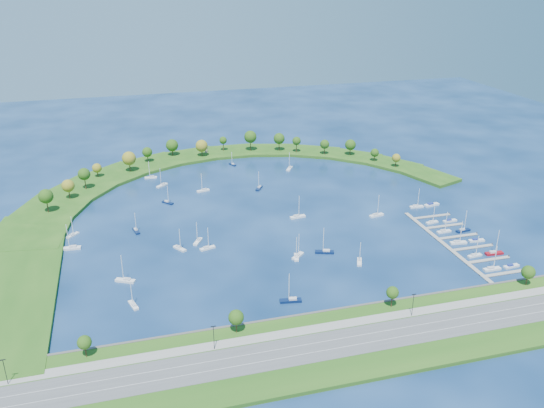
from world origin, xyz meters
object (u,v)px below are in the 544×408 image
object	(u,v)px
moored_boat_9	(296,257)
moored_boat_10	(290,168)
moored_boat_21	(73,235)
moored_boat_2	(233,164)
docked_boat_3	(494,253)
moored_boat_5	(151,177)
docked_boat_4	(458,242)
moored_boat_14	(298,255)
docked_boat_9	(450,221)
docked_boat_2	(475,255)
moored_boat_7	(359,261)
moored_boat_17	(133,304)
moored_boat_16	(376,215)
moored_boat_6	(71,248)
moored_boat_19	(180,248)
docked_boat_11	(431,205)
docked_boat_7	(463,230)
moored_boat_13	(162,185)
dock_system	(457,243)
moored_boat_12	(207,248)
moored_boat_11	(259,188)
docked_boat_5	(476,240)
moored_boat_0	(198,241)
harbor_tower	(206,150)
moored_boat_18	(168,202)
moored_boat_3	(298,216)
docked_boat_1	(511,266)
docked_boat_0	(492,268)
docked_boat_8	(432,222)
moored_boat_1	(203,190)
docked_boat_10	(416,206)
moored_boat_4	(136,230)

from	to	relation	value
moored_boat_9	moored_boat_10	size ratio (longest dim) A/B	0.87
moored_boat_21	moored_boat_2	bearing A→B (deg)	-8.15
docked_boat_3	moored_boat_5	bearing A→B (deg)	139.29
docked_boat_4	moored_boat_14	bearing A→B (deg)	-178.50
docked_boat_9	docked_boat_4	bearing A→B (deg)	-116.61
moored_boat_14	docked_boat_2	size ratio (longest dim) A/B	1.10
moored_boat_7	moored_boat_17	size ratio (longest dim) A/B	0.99
moored_boat_16	moored_boat_17	world-z (taller)	moored_boat_16
moored_boat_9	moored_boat_6	bearing A→B (deg)	86.10
moored_boat_19	docked_boat_11	distance (m)	151.35
docked_boat_7	moored_boat_13	bearing A→B (deg)	136.14
dock_system	moored_boat_6	bearing A→B (deg)	166.43
moored_boat_9	moored_boat_12	world-z (taller)	moored_boat_12
moored_boat_13	docked_boat_7	xyz separation A→B (m)	(149.06, -110.48, -0.01)
moored_boat_7	moored_boat_11	distance (m)	108.49
moored_boat_6	moored_boat_5	bearing A→B (deg)	-112.45
moored_boat_12	docked_boat_7	xyz separation A→B (m)	(135.17, -16.20, 0.01)
docked_boat_4	docked_boat_5	bearing A→B (deg)	5.85
docked_boat_4	moored_boat_16	bearing A→B (deg)	128.23
moored_boat_13	moored_boat_10	bearing A→B (deg)	145.93
moored_boat_0	moored_boat_10	xyz separation A→B (m)	(78.39, 95.11, 0.02)
harbor_tower	moored_boat_10	xyz separation A→B (m)	(50.84, -47.21, -3.33)
moored_boat_18	moored_boat_9	bearing A→B (deg)	-9.20
moored_boat_0	moored_boat_3	world-z (taller)	moored_boat_3
docked_boat_3	moored_boat_13	bearing A→B (deg)	141.51
moored_boat_21	docked_boat_5	xyz separation A→B (m)	(201.03, -61.87, -0.27)
moored_boat_14	moored_boat_17	xyz separation A→B (m)	(-79.38, -22.83, -0.03)
moored_boat_6	docked_boat_1	size ratio (longest dim) A/B	1.69
docked_boat_0	moored_boat_12	bearing A→B (deg)	156.33
docked_boat_3	moored_boat_12	bearing A→B (deg)	166.50
moored_boat_0	docked_boat_4	world-z (taller)	docked_boat_4
moored_boat_3	moored_boat_10	xyz separation A→B (m)	(19.70, 79.59, -0.02)
moored_boat_9	docked_boat_8	distance (m)	86.53
moored_boat_1	moored_boat_13	world-z (taller)	moored_boat_13
moored_boat_18	docked_boat_0	world-z (taller)	docked_boat_0
moored_boat_17	docked_boat_3	xyz separation A→B (m)	(173.29, -0.33, 0.06)
moored_boat_0	moored_boat_18	world-z (taller)	moored_boat_0
moored_boat_21	docked_boat_1	distance (m)	220.16
moored_boat_10	docked_boat_9	xyz separation A→B (m)	(60.18, -107.07, -0.32)
moored_boat_17	docked_boat_10	xyz separation A→B (m)	(165.21, 62.14, 0.02)
harbor_tower	docked_boat_3	xyz separation A→B (m)	(111.04, -193.99, -3.31)
moored_boat_4	moored_boat_10	world-z (taller)	moored_boat_10
moored_boat_18	docked_boat_11	size ratio (longest dim) A/B	1.17
dock_system	docked_boat_8	distance (m)	25.59
moored_boat_5	moored_boat_10	xyz separation A→B (m)	(94.69, -7.42, 0.02)
moored_boat_21	docked_boat_9	bearing A→B (deg)	-59.19
moored_boat_2	docked_boat_9	xyz separation A→B (m)	(96.77, -126.37, -0.25)
moored_boat_0	moored_boat_18	distance (m)	56.96
moored_boat_6	moored_boat_13	size ratio (longest dim) A/B	1.10
docked_boat_11	docked_boat_10	bearing A→B (deg)	172.36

